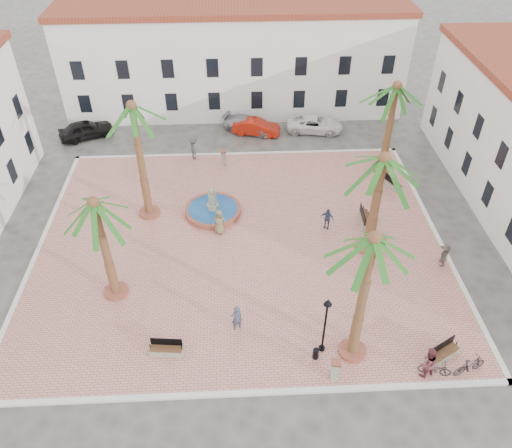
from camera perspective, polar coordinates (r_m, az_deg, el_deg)
The scene contains 35 objects.
ground at distance 32.64m, azimuth -1.75°, elevation -2.23°, with size 120.00×120.00×0.00m, color #56544F.
plaza at distance 32.59m, azimuth -1.76°, elevation -2.13°, with size 26.00×22.00×0.15m, color tan.
kerb_n at distance 41.47m, azimuth -2.14°, elevation 7.99°, with size 26.30×0.30×0.16m, color silver.
kerb_s at distance 25.41m, azimuth -1.11°, elevation -18.77°, with size 26.30×0.30×0.16m, color silver.
kerb_e at distance 35.15m, azimuth 19.94°, elevation -1.31°, with size 0.30×22.30×0.16m, color silver.
kerb_w at distance 35.01m, azimuth -23.57°, elevation -2.63°, with size 0.30×22.30×0.16m, color silver.
building_north at distance 47.51m, azimuth -2.51°, elevation 18.52°, with size 30.40×7.40×9.50m.
fountain at distance 34.85m, azimuth -4.94°, elevation 1.67°, with size 3.91×3.91×2.02m.
palm_nw at distance 31.71m, azimuth -13.83°, elevation 11.65°, with size 4.73×4.73×8.50m.
palm_sw at distance 26.65m, azimuth -17.80°, elevation 1.08°, with size 4.62×4.62×6.89m.
palm_s at distance 22.00m, azimuth 13.08°, elevation -3.20°, with size 4.67×4.67×8.13m.
palm_e at distance 29.41m, azimuth 14.20°, elevation 5.92°, with size 5.37×5.37×7.09m.
palm_ne at distance 37.71m, azimuth 15.62°, elevation 13.88°, with size 5.00×5.00×7.30m.
bench_s at distance 26.82m, azimuth -10.19°, elevation -13.97°, with size 1.78×0.70×0.92m.
bench_se at distance 27.89m, azimuth 20.55°, elevation -13.79°, with size 1.96×1.44×1.01m.
bench_e at distance 34.64m, azimuth 12.34°, elevation 0.53°, with size 0.66×1.94×1.01m.
bench_ne at distance 38.66m, azimuth 15.17°, elevation 4.53°, with size 1.30×1.89×0.97m.
lamppost_s at distance 24.97m, azimuth 8.01°, elevation -10.41°, with size 0.42×0.42×3.84m.
lamppost_e at distance 34.07m, azimuth 13.57°, elevation 4.33°, with size 0.41×0.41×3.76m.
bollard_se at distance 25.51m, azimuth 9.03°, elevation -16.12°, with size 0.55×0.55×1.31m.
bollard_n at distance 39.67m, azimuth -3.70°, elevation 7.57°, with size 0.47×0.47×1.26m.
bollard_e at distance 32.08m, azimuth 14.08°, elevation -2.40°, with size 0.61×0.61×1.45m.
litter_bin at distance 26.39m, azimuth 6.83°, elevation -14.50°, with size 0.32×0.32×0.62m, color black.
cyclist_a at distance 26.99m, azimuth -2.22°, elevation -10.64°, with size 0.62×0.41×1.69m, color #3A4256.
bicycle_a at distance 27.05m, azimuth 19.76°, elevation -15.28°, with size 0.56×1.60×0.84m, color black.
cyclist_b at distance 26.46m, azimuth 19.02°, elevation -14.72°, with size 0.94×0.73×1.93m, color brown.
bicycle_b at distance 27.60m, azimuth 23.24°, elevation -14.64°, with size 0.52×1.85×1.11m, color black.
pedestrian_fountain_a at distance 32.73m, azimuth -4.23°, elevation 0.24°, with size 0.89×0.58×1.82m, color olive.
pedestrian_fountain_b at distance 33.48m, azimuth 8.12°, elevation 0.64°, with size 0.91×0.38×1.55m, color #3B4863.
pedestrian_north at distance 40.57m, azimuth -7.15°, elevation 8.59°, with size 1.21×0.70×1.88m, color #424246.
pedestrian_east at distance 32.57m, azimuth 20.74°, elevation -3.26°, with size 1.46×0.47×1.57m, color #706559.
car_black at distance 45.99m, azimuth -18.86°, elevation 10.19°, with size 1.82×4.53×1.54m, color black.
car_red at distance 44.18m, azimuth 0.03°, elevation 11.02°, with size 1.43×4.10×1.35m, color red.
car_silver at distance 44.68m, azimuth -0.88°, elevation 11.33°, with size 1.83×4.51×1.31m, color #A7A8B0.
car_white at distance 44.93m, azimuth 6.72°, elevation 11.26°, with size 2.24×4.85×1.35m, color white.
Camera 1 is at (-0.19, -24.41, 21.67)m, focal length 35.00 mm.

